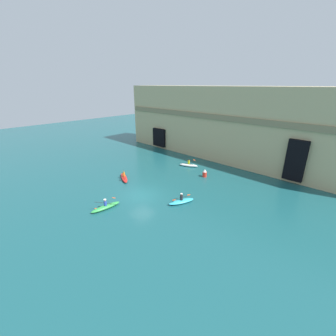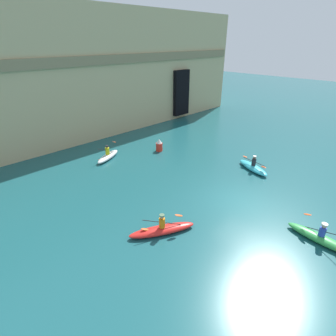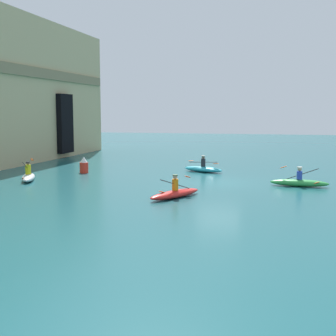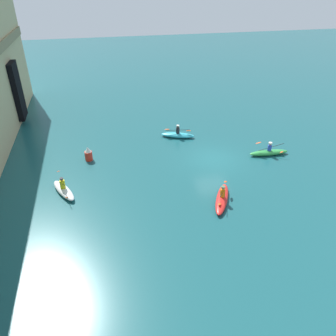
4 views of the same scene
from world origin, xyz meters
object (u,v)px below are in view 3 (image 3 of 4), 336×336
(kayak_green, at_px, (299,182))
(kayak_red, at_px, (175,193))
(marker_buoy, at_px, (84,165))
(kayak_white, at_px, (28,177))
(kayak_cyan, at_px, (203,169))

(kayak_green, relative_size, kayak_red, 0.96)
(kayak_green, height_order, marker_buoy, kayak_green)
(kayak_white, bearing_deg, kayak_green, 71.25)
(kayak_cyan, xyz_separation_m, marker_buoy, (-2.46, 7.77, 0.28))
(kayak_white, xyz_separation_m, kayak_red, (-3.21, -9.87, -0.03))
(kayak_white, height_order, marker_buoy, kayak_white)
(kayak_red, bearing_deg, kayak_cyan, -150.27)
(kayak_cyan, xyz_separation_m, kayak_red, (-9.86, -0.37, -0.01))
(kayak_white, bearing_deg, kayak_cyan, 99.71)
(kayak_cyan, bearing_deg, kayak_white, 56.71)
(kayak_white, height_order, kayak_cyan, kayak_white)
(kayak_green, xyz_separation_m, kayak_white, (-1.81, 15.77, 0.01))
(kayak_cyan, bearing_deg, marker_buoy, 39.22)
(kayak_green, relative_size, kayak_white, 1.12)
(kayak_green, bearing_deg, kayak_white, 9.80)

